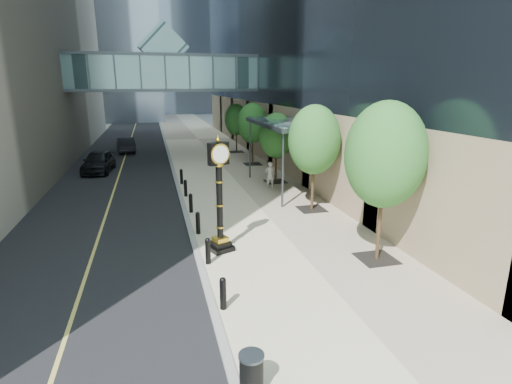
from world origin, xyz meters
TOP-DOWN VIEW (x-y plane):
  - ground at (0.00, 0.00)m, footprint 320.00×320.00m
  - road at (-7.00, 40.00)m, footprint 8.00×180.00m
  - sidewalk at (1.00, 40.00)m, footprint 8.00×180.00m
  - curb at (-3.00, 40.00)m, footprint 0.25×180.00m
  - skywalk at (-3.00, 28.00)m, footprint 17.00×4.20m
  - entrance_canopy at (3.48, 14.00)m, footprint 3.00×8.00m
  - bollard_row at (-2.70, 9.00)m, footprint 0.20×16.20m
  - street_trees at (3.60, 13.69)m, footprint 2.89×28.59m
  - street_clock at (-2.04, 5.32)m, footprint 1.10×1.10m
  - trash_bin at (-2.70, -2.48)m, footprint 0.62×0.62m
  - pedestrian at (2.72, 14.43)m, footprint 0.63×0.42m
  - car_near at (-8.52, 22.64)m, footprint 2.41×4.98m
  - car_far at (-7.02, 31.99)m, footprint 2.10×4.59m

SIDE VIEW (x-z plane):
  - ground at x=0.00m, z-range 0.00..0.00m
  - road at x=-7.00m, z-range 0.00..0.02m
  - sidewalk at x=1.00m, z-range 0.00..0.06m
  - curb at x=-3.00m, z-range 0.00..0.07m
  - bollard_row at x=-2.70m, z-range 0.06..0.96m
  - trash_bin at x=-2.70m, z-range 0.06..0.96m
  - car_far at x=-7.02m, z-range 0.02..1.48m
  - car_near at x=-8.52m, z-range 0.02..1.66m
  - pedestrian at x=2.72m, z-range 0.06..1.78m
  - street_clock at x=-2.04m, z-range -0.24..4.31m
  - street_trees at x=3.60m, z-range 0.67..6.62m
  - entrance_canopy at x=3.48m, z-range 2.00..6.38m
  - skywalk at x=-3.00m, z-range 4.81..10.61m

